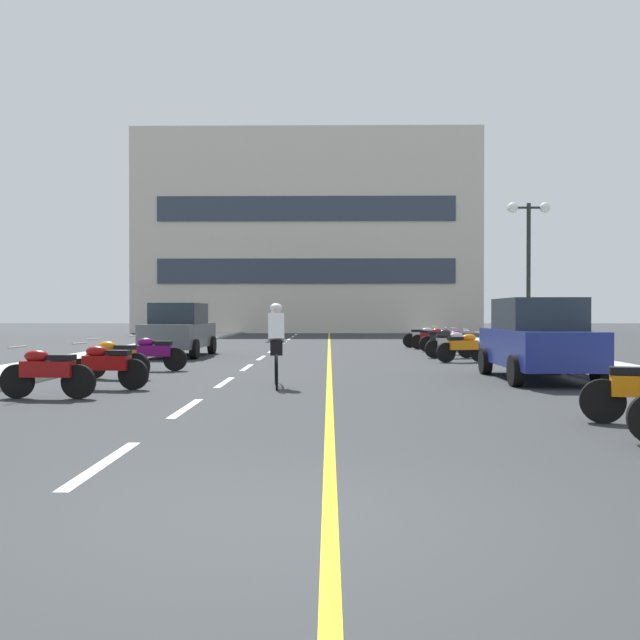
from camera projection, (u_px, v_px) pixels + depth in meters
name	position (u px, v px, depth m)	size (l,w,h in m)	color
ground_plane	(323.00, 353.00, 25.85)	(140.00, 140.00, 0.00)	#2D3033
curb_left	(151.00, 347.00, 28.95)	(2.40, 72.00, 0.12)	#A8A8A3
curb_right	(497.00, 347.00, 28.76)	(2.40, 72.00, 0.12)	#A8A8A3
lane_dash_0	(103.00, 463.00, 6.88)	(0.14, 2.20, 0.01)	silver
lane_dash_1	(186.00, 408.00, 10.88)	(0.14, 2.20, 0.01)	silver
lane_dash_2	(225.00, 382.00, 14.88)	(0.14, 2.20, 0.01)	silver
lane_dash_3	(247.00, 367.00, 18.88)	(0.14, 2.20, 0.01)	silver
lane_dash_4	(261.00, 358.00, 22.88)	(0.14, 2.20, 0.01)	silver
lane_dash_5	(271.00, 351.00, 26.88)	(0.14, 2.20, 0.01)	silver
lane_dash_6	(279.00, 346.00, 30.88)	(0.14, 2.20, 0.01)	silver
lane_dash_7	(285.00, 342.00, 34.88)	(0.14, 2.20, 0.01)	silver
lane_dash_8	(289.00, 339.00, 38.88)	(0.14, 2.20, 0.01)	silver
lane_dash_9	(293.00, 337.00, 42.88)	(0.14, 2.20, 0.01)	silver
lane_dash_10	(296.00, 335.00, 46.88)	(0.14, 2.20, 0.01)	silver
lane_dash_11	(299.00, 333.00, 50.87)	(0.14, 2.20, 0.01)	silver
centre_line_yellow	(329.00, 348.00, 28.85)	(0.12, 66.00, 0.01)	gold
office_building	(308.00, 235.00, 53.41)	(25.53, 7.37, 14.94)	beige
street_lamp_mid	(529.00, 243.00, 23.69)	(1.46, 0.36, 5.15)	black
parked_car_near	(538.00, 339.00, 15.42)	(1.94, 4.21, 1.82)	black
parked_car_mid	(179.00, 330.00, 23.69)	(2.03, 4.25, 1.82)	black
motorcycle_2	(47.00, 372.00, 12.05)	(1.70, 0.60, 0.92)	black
motorcycle_3	(106.00, 365.00, 13.51)	(1.70, 0.60, 0.92)	black
motorcycle_4	(115.00, 358.00, 15.60)	(1.67, 0.69, 0.92)	black
motorcycle_5	(153.00, 353.00, 17.76)	(1.70, 0.60, 0.92)	black
motorcycle_6	(463.00, 347.00, 20.88)	(1.68, 0.67, 0.92)	black
motorcycle_7	(451.00, 344.00, 22.74)	(1.70, 0.60, 0.92)	black
motorcycle_8	(451.00, 341.00, 24.69)	(1.70, 0.60, 0.92)	black
motorcycle_9	(440.00, 339.00, 26.48)	(1.68, 0.66, 0.92)	black
motorcycle_10	(432.00, 338.00, 28.08)	(1.66, 0.73, 0.92)	black
motorcycle_11	(423.00, 337.00, 29.62)	(1.70, 0.60, 0.92)	black
cyclist_rider	(276.00, 343.00, 13.98)	(0.43, 1.77, 1.71)	black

